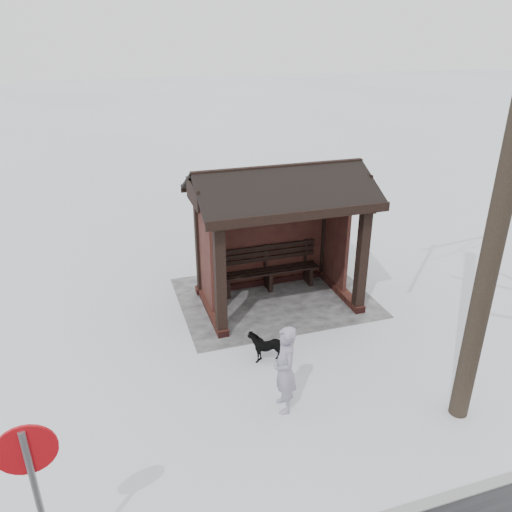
% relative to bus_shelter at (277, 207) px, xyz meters
% --- Properties ---
extents(ground, '(120.00, 120.00, 0.00)m').
position_rel_bus_shelter_xyz_m(ground, '(0.00, 0.16, -2.17)').
color(ground, white).
rests_on(ground, ground).
extents(kerb, '(120.00, 0.15, 0.06)m').
position_rel_bus_shelter_xyz_m(kerb, '(0.00, 5.66, -2.16)').
color(kerb, gray).
rests_on(kerb, ground).
extents(trampled_patch, '(4.20, 3.20, 0.02)m').
position_rel_bus_shelter_xyz_m(trampled_patch, '(0.00, -0.04, -2.16)').
color(trampled_patch, gray).
rests_on(trampled_patch, ground).
extents(bus_shelter, '(3.60, 2.40, 3.09)m').
position_rel_bus_shelter_xyz_m(bus_shelter, '(0.00, 0.00, 0.00)').
color(bus_shelter, '#361513').
rests_on(bus_shelter, ground).
extents(pedestrian, '(0.40, 0.57, 1.48)m').
position_rel_bus_shelter_xyz_m(pedestrian, '(1.08, 3.41, -1.42)').
color(pedestrian, gray).
rests_on(pedestrian, ground).
extents(dog, '(0.74, 0.42, 0.59)m').
position_rel_bus_shelter_xyz_m(dog, '(0.90, 2.10, -1.87)').
color(dog, black).
rests_on(dog, ground).
extents(road_sign, '(0.57, 0.10, 2.23)m').
position_rel_bus_shelter_xyz_m(road_sign, '(4.39, 5.29, -0.55)').
color(road_sign, slate).
rests_on(road_sign, ground).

